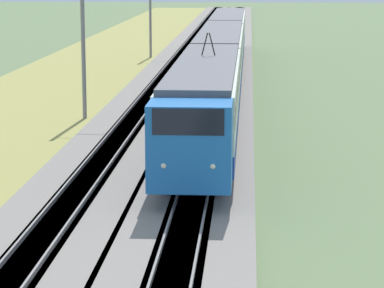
% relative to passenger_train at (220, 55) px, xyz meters
% --- Properties ---
extents(ballast_main, '(240.00, 4.40, 0.30)m').
position_rel_passenger_train_xyz_m(ballast_main, '(-1.08, 4.22, -2.32)').
color(ballast_main, gray).
rests_on(ballast_main, ground).
extents(ballast_adjacent, '(240.00, 4.40, 0.30)m').
position_rel_passenger_train_xyz_m(ballast_adjacent, '(-1.08, 0.00, -2.32)').
color(ballast_adjacent, gray).
rests_on(ballast_adjacent, ground).
extents(track_main, '(240.00, 1.57, 0.45)m').
position_rel_passenger_train_xyz_m(track_main, '(-1.08, 4.22, -2.31)').
color(track_main, '#4C4238').
rests_on(track_main, ground).
extents(track_adjacent, '(240.00, 1.57, 0.45)m').
position_rel_passenger_train_xyz_m(track_adjacent, '(-1.08, 0.00, -2.31)').
color(track_adjacent, '#4C4238').
rests_on(track_adjacent, ground).
extents(grass_verge, '(240.00, 13.35, 0.12)m').
position_rel_passenger_train_xyz_m(grass_verge, '(-1.08, 10.06, -2.41)').
color(grass_verge, '#99934C').
rests_on(grass_verge, ground).
extents(passenger_train, '(63.72, 2.94, 5.24)m').
position_rel_passenger_train_xyz_m(passenger_train, '(0.00, 0.00, 0.00)').
color(passenger_train, blue).
rests_on(passenger_train, ground).
extents(catenary_mast_mid, '(0.22, 2.56, 8.91)m').
position_rel_passenger_train_xyz_m(catenary_mast_mid, '(-12.15, 6.97, 2.13)').
color(catenary_mast_mid, slate).
rests_on(catenary_mast_mid, ground).
extents(catenary_mast_far, '(0.22, 2.56, 8.21)m').
position_rel_passenger_train_xyz_m(catenary_mast_far, '(21.37, 6.96, 1.78)').
color(catenary_mast_far, slate).
rests_on(catenary_mast_far, ground).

